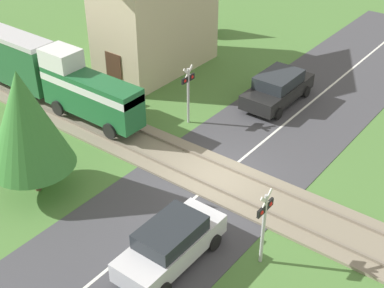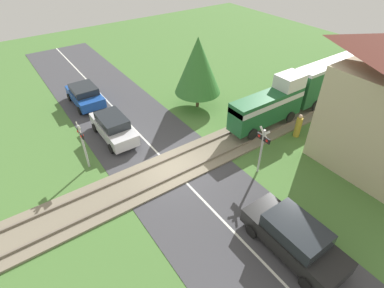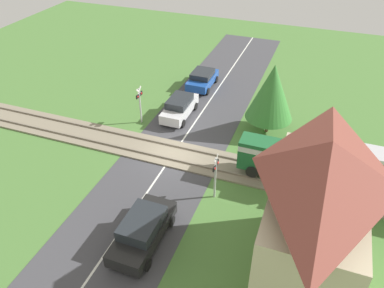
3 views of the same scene
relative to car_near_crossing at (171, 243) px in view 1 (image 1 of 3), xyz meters
name	(u,v)px [view 1 (image 1 of 3)]	position (x,y,z in m)	size (l,w,h in m)	color
ground_plane	(218,179)	(4.78, 1.44, -0.83)	(60.00, 60.00, 0.00)	#4C7A38
road_surface	(218,179)	(4.78, 1.44, -0.82)	(48.00, 6.40, 0.02)	#424247
track_bed	(218,178)	(4.78, 1.44, -0.76)	(2.80, 48.00, 0.24)	gray
car_near_crossing	(171,243)	(0.00, 0.00, 0.00)	(4.21, 1.80, 1.59)	silver
car_far_side	(278,88)	(12.09, 2.88, 0.02)	(4.52, 2.02, 1.63)	black
crossing_signal_west_approach	(264,218)	(1.85, -2.39, 1.07)	(0.90, 0.18, 2.95)	#B7B7B7
crossing_signal_east_approach	(188,87)	(7.70, 5.27, 1.07)	(0.90, 0.18, 2.95)	#B7B7B7
station_building	(155,5)	(11.54, 10.52, 2.96)	(7.53, 3.85, 7.77)	#C6B793
pedestrian_by_station	(105,90)	(6.66, 9.81, -0.09)	(0.40, 0.40, 1.62)	gold
tree_roadside_hedge	(25,120)	(-0.20, 6.77, 2.40)	(3.33, 3.33, 5.23)	brown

